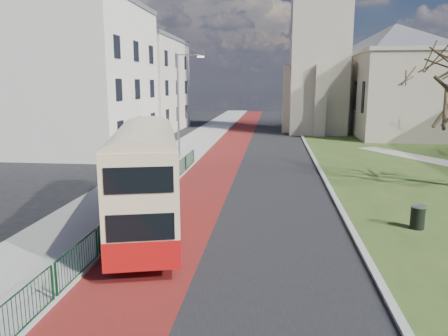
# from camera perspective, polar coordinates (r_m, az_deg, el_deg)

# --- Properties ---
(ground) EXTENTS (160.00, 160.00, 0.00)m
(ground) POSITION_cam_1_polar(r_m,az_deg,el_deg) (16.83, -3.79, -9.45)
(ground) COLOR black
(ground) RESTS_ON ground
(road_carriageway) EXTENTS (9.00, 120.00, 0.01)m
(road_carriageway) POSITION_cam_1_polar(r_m,az_deg,el_deg) (36.02, 4.20, 1.56)
(road_carriageway) COLOR black
(road_carriageway) RESTS_ON ground
(bus_lane) EXTENTS (3.40, 120.00, 0.01)m
(bus_lane) POSITION_cam_1_polar(r_m,az_deg,el_deg) (36.23, -0.07, 1.65)
(bus_lane) COLOR #591414
(bus_lane) RESTS_ON ground
(pavement_west) EXTENTS (4.00, 120.00, 0.12)m
(pavement_west) POSITION_cam_1_polar(r_m,az_deg,el_deg) (36.84, -5.96, 1.83)
(pavement_west) COLOR gray
(pavement_west) RESTS_ON ground
(kerb_west) EXTENTS (0.25, 120.00, 0.13)m
(kerb_west) POSITION_cam_1_polar(r_m,az_deg,el_deg) (36.46, -2.89, 1.79)
(kerb_west) COLOR #999993
(kerb_west) RESTS_ON ground
(kerb_east) EXTENTS (0.25, 80.00, 0.13)m
(kerb_east) POSITION_cam_1_polar(r_m,az_deg,el_deg) (38.10, 11.25, 1.99)
(kerb_east) COLOR #999993
(kerb_east) RESTS_ON ground
(pedestrian_railing) EXTENTS (0.07, 24.00, 1.12)m
(pedestrian_railing) POSITION_cam_1_polar(r_m,az_deg,el_deg) (21.04, -9.82, -3.82)
(pedestrian_railing) COLOR #0C371A
(pedestrian_railing) RESTS_ON ground
(gothic_church) EXTENTS (16.38, 18.00, 40.00)m
(gothic_church) POSITION_cam_1_polar(r_m,az_deg,el_deg) (54.88, 17.45, 18.08)
(gothic_church) COLOR #A19482
(gothic_church) RESTS_ON ground
(street_block_near) EXTENTS (10.30, 14.30, 13.00)m
(street_block_near) POSITION_cam_1_polar(r_m,az_deg,el_deg) (41.14, -18.12, 11.33)
(street_block_near) COLOR silver
(street_block_near) RESTS_ON ground
(street_block_far) EXTENTS (10.30, 16.30, 11.50)m
(street_block_far) POSITION_cam_1_polar(r_m,az_deg,el_deg) (56.11, -11.24, 10.64)
(street_block_far) COLOR #BEB3A1
(street_block_far) RESTS_ON ground
(streetlamp) EXTENTS (2.13, 0.18, 8.00)m
(streetlamp) POSITION_cam_1_polar(r_m,az_deg,el_deg) (34.31, -5.75, 8.78)
(streetlamp) COLOR gray
(streetlamp) RESTS_ON pavement_west
(bus) EXTENTS (4.68, 10.11, 4.12)m
(bus) POSITION_cam_1_polar(r_m,az_deg,el_deg) (17.47, -10.18, -0.81)
(bus) COLOR #A00F0E
(bus) RESTS_ON ground
(litter_bin) EXTENTS (0.80, 0.80, 0.97)m
(litter_bin) POSITION_cam_1_polar(r_m,az_deg,el_deg) (19.52, 23.97, -5.88)
(litter_bin) COLOR black
(litter_bin) RESTS_ON grass_green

